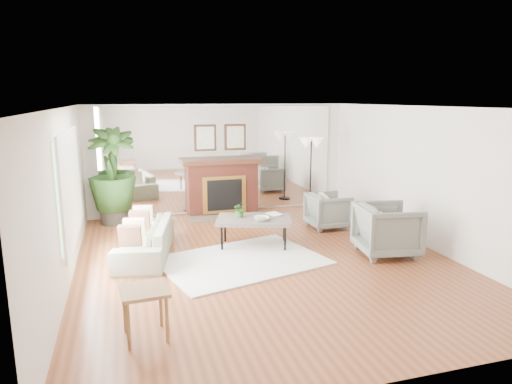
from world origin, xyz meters
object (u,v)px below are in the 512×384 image
object	(u,v)px
armchair_front	(387,230)
side_table	(144,297)
potted_ficus	(112,173)
fireplace	(223,186)
floor_lamp	(311,149)
coffee_table	(254,221)
armchair_back	(328,211)
sofa	(145,239)

from	to	relation	value
armchair_front	side_table	xyz separation A→B (m)	(-4.12, -1.68, 0.05)
potted_ficus	fireplace	bearing A→B (deg)	3.78
side_table	potted_ficus	xyz separation A→B (m)	(-0.38, 5.09, 0.60)
potted_ficus	floor_lamp	world-z (taller)	potted_ficus
fireplace	floor_lamp	xyz separation A→B (m)	(1.90, -0.66, 0.85)
coffee_table	armchair_back	distance (m)	1.96
armchair_front	potted_ficus	distance (m)	5.68
sofa	side_table	xyz separation A→B (m)	(-0.14, -2.77, 0.20)
fireplace	side_table	world-z (taller)	fireplace
fireplace	armchair_front	distance (m)	4.14
sofa	side_table	distance (m)	2.78
coffee_table	potted_ficus	world-z (taller)	potted_ficus
armchair_back	armchair_front	world-z (taller)	armchair_front
coffee_table	potted_ficus	bearing A→B (deg)	135.81
fireplace	armchair_back	size ratio (longest dim) A/B	2.59
armchair_back	fireplace	bearing A→B (deg)	45.93
fireplace	armchair_front	world-z (taller)	fireplace
coffee_table	sofa	bearing A→B (deg)	178.84
fireplace	armchair_back	world-z (taller)	fireplace
side_table	potted_ficus	world-z (taller)	potted_ficus
fireplace	sofa	world-z (taller)	fireplace
armchair_front	sofa	bearing A→B (deg)	83.06
armchair_back	side_table	world-z (taller)	armchair_back
sofa	armchair_front	distance (m)	4.12
coffee_table	sofa	distance (m)	1.92
sofa	armchair_front	world-z (taller)	armchair_front
sofa	armchair_front	size ratio (longest dim) A/B	2.06
fireplace	armchair_back	distance (m)	2.57
armchair_back	floor_lamp	xyz separation A→B (m)	(0.07, 1.11, 1.15)
coffee_table	armchair_front	size ratio (longest dim) A/B	1.55
armchair_back	side_table	bearing A→B (deg)	131.98
armchair_back	potted_ficus	distance (m)	4.60
fireplace	side_table	bearing A→B (deg)	-111.14
coffee_table	armchair_back	xyz separation A→B (m)	(1.81, 0.75, -0.12)
coffee_table	floor_lamp	size ratio (longest dim) A/B	0.85
armchair_front	floor_lamp	size ratio (longest dim) A/B	0.55
sofa	floor_lamp	bearing A→B (deg)	127.36
coffee_table	side_table	distance (m)	3.42
side_table	potted_ficus	distance (m)	5.14
armchair_back	side_table	distance (m)	5.20
sofa	armchair_front	xyz separation A→B (m)	(3.97, -1.09, 0.15)
armchair_back	potted_ficus	size ratio (longest dim) A/B	0.39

